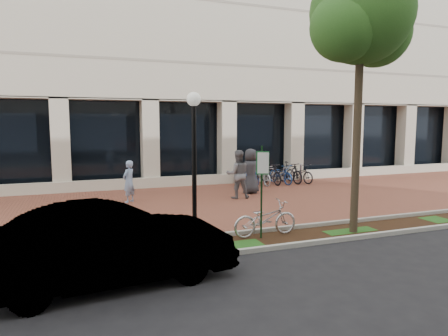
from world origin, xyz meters
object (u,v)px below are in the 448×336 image
object	(u,v)px
pedestrian_right	(251,171)
bike_rack_cluster	(271,174)
sedan_near_curb	(111,244)
street_tree	(362,20)
bollard	(301,173)
pedestrian_left	(129,182)
lamppost	(194,158)
locked_bicycle	(265,219)
parking_sign	(262,180)
pedestrian_mid	(238,174)

from	to	relation	value
pedestrian_right	bike_rack_cluster	xyz separation A→B (m)	(2.08, 2.06, -0.47)
sedan_near_curb	street_tree	bearing A→B (deg)	-84.44
street_tree	pedestrian_right	size ratio (longest dim) A/B	3.73
bollard	bike_rack_cluster	bearing A→B (deg)	176.48
pedestrian_left	sedan_near_curb	bearing A→B (deg)	35.84
pedestrian_right	sedan_near_curb	xyz separation A→B (m)	(-6.64, -8.11, -0.21)
lamppost	pedestrian_left	xyz separation A→B (m)	(-0.93, 5.90, -1.38)
locked_bicycle	pedestrian_right	world-z (taller)	pedestrian_right
street_tree	pedestrian_right	world-z (taller)	street_tree
locked_bicycle	parking_sign	bearing A→B (deg)	128.76
bollard	locked_bicycle	bearing A→B (deg)	-126.94
locked_bicycle	sedan_near_curb	world-z (taller)	sedan_near_curb
locked_bicycle	pedestrian_left	distance (m)	6.77
bollard	sedan_near_curb	bearing A→B (deg)	-135.94
parking_sign	lamppost	bearing A→B (deg)	-167.24
lamppost	sedan_near_curb	bearing A→B (deg)	-137.55
pedestrian_left	parking_sign	bearing A→B (deg)	68.65
locked_bicycle	sedan_near_curb	distance (m)	4.65
street_tree	locked_bicycle	size ratio (longest dim) A/B	3.99
street_tree	pedestrian_right	xyz separation A→B (m)	(-0.18, 6.75, -4.86)
pedestrian_mid	lamppost	bearing A→B (deg)	68.33
street_tree	sedan_near_curb	bearing A→B (deg)	-168.71
pedestrian_mid	bollard	distance (m)	5.50
lamppost	street_tree	bearing A→B (deg)	-9.27
locked_bicycle	bollard	bearing A→B (deg)	-37.37
sedan_near_curb	locked_bicycle	bearing A→B (deg)	-71.84
pedestrian_right	pedestrian_mid	bearing A→B (deg)	35.31
parking_sign	bike_rack_cluster	world-z (taller)	parking_sign
locked_bicycle	pedestrian_right	distance (m)	6.69
street_tree	locked_bicycle	world-z (taller)	street_tree
parking_sign	locked_bicycle	world-z (taller)	parking_sign
pedestrian_mid	pedestrian_left	bearing A→B (deg)	1.94
pedestrian_right	bike_rack_cluster	distance (m)	2.96
parking_sign	pedestrian_mid	size ratio (longest dim) A/B	1.25
parking_sign	locked_bicycle	distance (m)	1.13
pedestrian_right	street_tree	bearing A→B (deg)	85.97
bollard	sedan_near_curb	xyz separation A→B (m)	(-10.39, -10.06, 0.26)
street_tree	bike_rack_cluster	xyz separation A→B (m)	(1.90, 8.80, -5.34)
parking_sign	lamppost	world-z (taller)	lamppost
street_tree	bike_rack_cluster	bearing A→B (deg)	77.82
locked_bicycle	pedestrian_right	bearing A→B (deg)	-21.49
pedestrian_left	sedan_near_curb	world-z (taller)	pedestrian_left
parking_sign	bike_rack_cluster	xyz separation A→B (m)	(4.67, 8.44, -1.06)
lamppost	sedan_near_curb	distance (m)	3.42
lamppost	parking_sign	bearing A→B (deg)	-12.17
lamppost	bollard	world-z (taller)	lamppost
pedestrian_right	sedan_near_curb	size ratio (longest dim) A/B	0.42
pedestrian_left	sedan_near_curb	distance (m)	8.12
lamppost	bike_rack_cluster	bearing A→B (deg)	51.46
bollard	bike_rack_cluster	world-z (taller)	bike_rack_cluster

